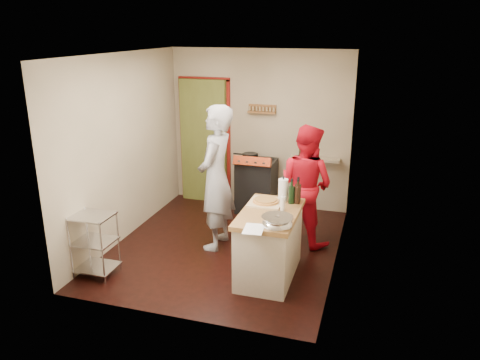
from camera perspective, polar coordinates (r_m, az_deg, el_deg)
name	(u,v)px	position (r m, az deg, el deg)	size (l,w,h in m)	color
floor	(226,246)	(6.60, -1.68, -8.05)	(3.50, 3.50, 0.00)	black
back_wall	(223,137)	(8.02, -2.05, 5.30)	(3.00, 0.44, 2.60)	tan
left_wall	(124,148)	(6.76, -13.96, 3.79)	(0.04, 3.50, 2.60)	tan
right_wall	(342,166)	(5.85, 12.28, 1.70)	(0.04, 3.50, 2.60)	tan
ceiling	(224,53)	(5.93, -1.92, 15.20)	(3.00, 3.50, 0.02)	white
stove	(256,185)	(7.68, 2.01, -0.58)	(0.60, 0.63, 1.00)	black
wire_shelving	(94,242)	(5.98, -17.33, -7.21)	(0.48, 0.40, 0.80)	silver
island	(270,242)	(5.69, 3.62, -7.54)	(0.68, 1.26, 1.16)	beige
person_stripe	(216,178)	(6.26, -2.96, 0.21)	(0.72, 0.47, 1.97)	silver
person_red	(306,185)	(6.51, 8.04, -0.58)	(0.82, 0.64, 1.69)	red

